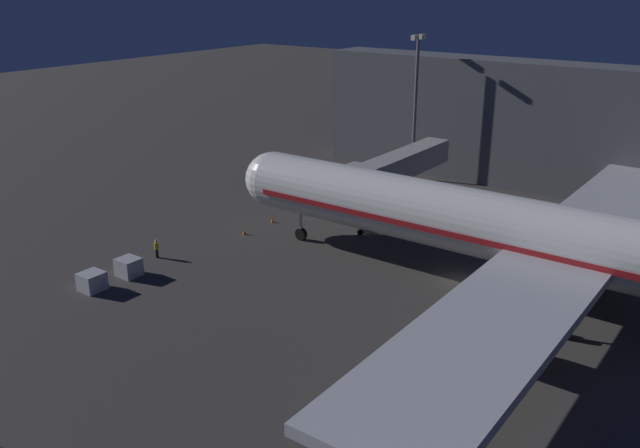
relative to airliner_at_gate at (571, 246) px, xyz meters
The scene contains 9 objects.
ground_plane 10.02m from the airliner_at_gate, 90.00° to the right, with size 320.00×320.00×0.00m, color #383533.
airliner_at_gate is the anchor object (origin of this frame).
jet_bridge 23.85m from the airliner_at_gate, 115.34° to the right, with size 18.58×3.40×7.12m.
apron_floodlight_mast 37.65m from the airliner_at_gate, 133.10° to the right, with size 2.90×0.50×17.91m.
baggage_container_near_belt 38.02m from the airliner_at_gate, 59.51° to the right, with size 1.86×1.80×1.54m, color #B7BABF.
baggage_container_far_row 36.21m from the airliner_at_gate, 64.43° to the right, with size 1.74×1.86×1.57m, color #B7BABF.
ground_crew_by_belt_loader 35.69m from the airliner_at_gate, 71.24° to the right, with size 0.40×0.40×1.76m.
traffic_cone_nose_port 31.57m from the airliner_at_gate, 94.05° to the right, with size 0.36×0.36×0.55m, color orange.
traffic_cone_nose_starboard 31.57m from the airliner_at_gate, 85.95° to the right, with size 0.36×0.36×0.55m, color orange.
Camera 1 is at (48.74, 20.76, 24.16)m, focal length 37.80 mm.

